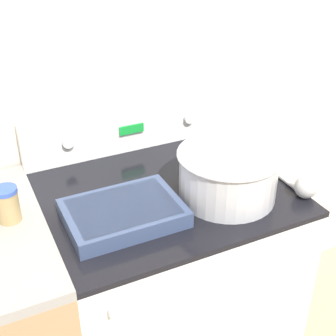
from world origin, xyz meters
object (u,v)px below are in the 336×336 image
at_px(casserole_dish, 123,212).
at_px(ladle, 301,185).
at_px(mixing_bowl, 228,172).
at_px(spice_jar_blue_cap, 7,204).

distance_m(casserole_dish, ladle, 0.55).
relative_size(mixing_bowl, casserole_dish, 0.96).
relative_size(mixing_bowl, ladle, 0.99).
bearing_deg(casserole_dish, mixing_bowl, -3.55).
bearing_deg(spice_jar_blue_cap, casserole_dish, -23.08).
xyz_separation_m(ladle, spice_jar_blue_cap, (-0.83, 0.23, 0.03)).
bearing_deg(ladle, mixing_bowl, 157.25).
height_order(mixing_bowl, ladle, mixing_bowl).
distance_m(mixing_bowl, ladle, 0.24).
xyz_separation_m(mixing_bowl, ladle, (0.21, -0.09, -0.05)).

